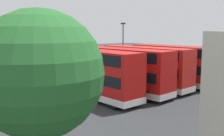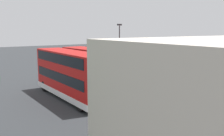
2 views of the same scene
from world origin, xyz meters
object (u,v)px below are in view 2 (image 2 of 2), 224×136
Objects in this scene: box_truck_blue at (220,60)px; bus_single_deck_near_end at (205,64)px; lamp_post_tall at (119,44)px; bus_single_deck_second at (194,67)px; bus_double_decker_fourth at (157,65)px; bus_double_decker_fifth at (129,68)px; waste_bin_yellow at (80,73)px; bus_double_decker_sixth at (100,70)px; bus_single_deck_third at (171,69)px; car_hatchback_silver at (132,63)px; bus_double_decker_seventh at (70,73)px.

bus_single_deck_near_end is at bearing 11.13° from box_truck_blue.
bus_single_deck_near_end is at bearing 132.15° from lamp_post_tall.
bus_double_decker_fourth is (7.03, 0.13, 0.82)m from bus_single_deck_second.
bus_double_decker_fourth is (10.45, 0.83, 0.82)m from bus_single_deck_near_end.
bus_double_decker_fourth is 3.91m from bus_double_decker_fifth.
box_truck_blue is at bearing 157.61° from waste_bin_yellow.
bus_double_decker_fourth is 1.38× the size of lamp_post_tall.
box_truck_blue is (-23.02, -0.93, -0.74)m from bus_double_decker_sixth.
bus_single_deck_second is 11.68m from lamp_post_tall.
bus_single_deck_third is 12.70m from car_hatchback_silver.
lamp_post_tall is 7.89m from waste_bin_yellow.
bus_single_deck_second is 1.10× the size of bus_double_decker_fourth.
bus_double_decker_fourth is 0.94× the size of bus_double_decker_fifth.
bus_double_decker_seventh is (17.81, -0.74, 0.83)m from bus_single_deck_second.
waste_bin_yellow is (8.33, -9.44, -1.15)m from bus_single_deck_third.
bus_double_decker_fourth and bus_double_decker_sixth have the same top height.
bus_double_decker_fourth is at bearing 62.71° from car_hatchback_silver.
car_hatchback_silver is 12.01m from waste_bin_yellow.
bus_single_deck_near_end is 3.49m from bus_single_deck_second.
bus_double_decker_sixth is at bearing -0.16° from bus_single_deck_third.
bus_double_decker_seventh is at bearing 34.92° from car_hatchback_silver.
bus_single_deck_third is 1.07× the size of bus_double_decker_seventh.
bus_double_decker_fourth is at bearing 14.77° from bus_single_deck_third.
bus_double_decker_fifth is 0.99× the size of bus_double_decker_seventh.
waste_bin_yellow is at bearing -22.39° from box_truck_blue.
waste_bin_yellow is (20.60, -8.48, -1.23)m from box_truck_blue.
bus_single_deck_second is at bearing 139.48° from waste_bin_yellow.
bus_double_decker_fifth is 11.52m from lamp_post_tall.
box_truck_blue is at bearing -168.87° from bus_single_deck_near_end.
bus_double_decker_sixth is 23.05m from box_truck_blue.
bus_double_decker_sixth is 3.44m from bus_double_decker_seventh.
bus_single_deck_third is 1.60× the size of lamp_post_tall.
car_hatchback_silver is (3.69, -12.28, -0.92)m from bus_single_deck_near_end.
bus_double_decker_fourth is 1.35× the size of box_truck_blue.
bus_single_deck_near_end is 17.82m from bus_double_decker_sixth.
bus_single_deck_near_end is 14.36m from bus_double_decker_fifth.
bus_single_deck_near_end is 11.79× the size of waste_bin_yellow.
bus_double_decker_seventh reaches higher than bus_single_deck_near_end.
bus_single_deck_second is 1.03× the size of bus_double_decker_fifth.
bus_double_decker_sixth is at bearing -7.22° from bus_double_decker_fourth.
car_hatchback_silver is 6.73m from lamp_post_tall.
car_hatchback_silver is (8.91, -11.26, -1.01)m from box_truck_blue.
bus_single_deck_second is at bearing 177.63° from bus_double_decker_seventh.
bus_double_decker_fifth is at bearing 49.87° from car_hatchback_silver.
bus_double_decker_seventh is at bearing -3.11° from bus_double_decker_fifth.
bus_double_decker_fifth is (14.33, 0.34, 0.83)m from bus_single_deck_near_end.
bus_single_deck_near_end is 2.71× the size of car_hatchback_silver.
bus_double_decker_seventh is 1.45× the size of box_truck_blue.
box_truck_blue is (-5.23, -1.03, 0.08)m from bus_single_deck_near_end.
bus_double_decker_sixth is 2.95× the size of car_hatchback_silver.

